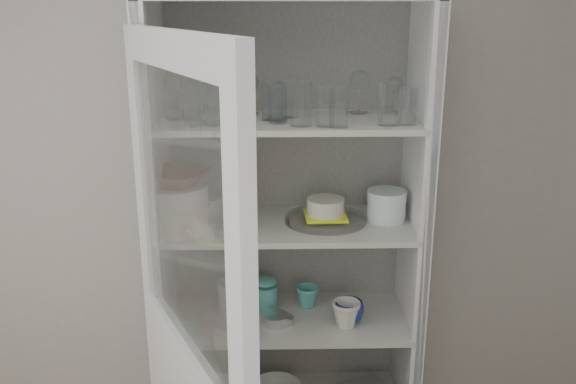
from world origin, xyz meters
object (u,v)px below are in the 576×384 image
(goblet_0, at_px, (227,92))
(yellow_trivet, at_px, (325,215))
(mug_white, at_px, (346,314))
(terracotta_bowl, at_px, (175,178))
(plate_stack_front, at_px, (178,217))
(goblet_2, at_px, (359,90))
(measuring_cups, at_px, (276,319))
(cream_bowl, at_px, (176,195))
(white_ramekin, at_px, (326,206))
(white_canister, at_px, (231,296))
(grey_bowl_stack, at_px, (386,206))
(teal_jar, at_px, (265,294))
(plate_stack_back, at_px, (202,203))
(pantry_cabinet, at_px, (288,290))
(goblet_3, at_px, (394,93))
(mug_blue, at_px, (349,312))
(glass_platter, at_px, (325,219))
(mug_teal, at_px, (307,297))
(goblet_1, at_px, (249,91))

(goblet_0, distance_m, yellow_trivet, 0.60)
(mug_white, bearing_deg, terracotta_bowl, -178.77)
(plate_stack_front, relative_size, mug_white, 2.13)
(goblet_2, xyz_separation_m, measuring_cups, (-0.32, -0.18, -0.87))
(goblet_2, relative_size, cream_bowl, 0.78)
(white_ramekin, bearing_deg, goblet_2, 39.60)
(mug_white, relative_size, white_canister, 0.88)
(plate_stack_front, relative_size, grey_bowl_stack, 1.61)
(teal_jar, bearing_deg, goblet_2, 6.89)
(plate_stack_back, bearing_deg, pantry_cabinet, -10.22)
(yellow_trivet, relative_size, grey_bowl_stack, 1.06)
(cream_bowl, relative_size, teal_jar, 1.95)
(plate_stack_front, bearing_deg, terracotta_bowl, 0.00)
(pantry_cabinet, distance_m, terracotta_bowl, 0.68)
(goblet_2, xyz_separation_m, goblet_3, (0.14, 0.02, -0.01))
(teal_jar, distance_m, measuring_cups, 0.15)
(white_ramekin, height_order, mug_blue, white_ramekin)
(glass_platter, bearing_deg, mug_teal, 130.43)
(glass_platter, relative_size, white_ramekin, 2.20)
(glass_platter, xyz_separation_m, mug_teal, (-0.06, 0.07, -0.37))
(terracotta_bowl, distance_m, measuring_cups, 0.68)
(terracotta_bowl, bearing_deg, teal_jar, 23.07)
(plate_stack_back, bearing_deg, glass_platter, -14.50)
(yellow_trivet, height_order, mug_teal, yellow_trivet)
(goblet_0, height_order, plate_stack_front, goblet_0)
(goblet_3, bearing_deg, mug_teal, -170.55)
(pantry_cabinet, bearing_deg, mug_white, -35.83)
(yellow_trivet, relative_size, mug_white, 1.40)
(terracotta_bowl, bearing_deg, grey_bowl_stack, 5.60)
(plate_stack_back, relative_size, white_canister, 1.55)
(white_ramekin, bearing_deg, mug_blue, -35.62)
(plate_stack_back, xyz_separation_m, grey_bowl_stack, (0.72, -0.12, 0.03))
(pantry_cabinet, bearing_deg, plate_stack_back, 169.78)
(goblet_3, relative_size, plate_stack_front, 0.63)
(grey_bowl_stack, bearing_deg, mug_blue, -153.12)
(plate_stack_back, bearing_deg, mug_blue, -18.38)
(mug_white, bearing_deg, plate_stack_front, -178.77)
(glass_platter, height_order, mug_teal, glass_platter)
(white_ramekin, height_order, measuring_cups, white_ramekin)
(yellow_trivet, bearing_deg, white_ramekin, 0.00)
(pantry_cabinet, xyz_separation_m, goblet_1, (-0.14, 0.04, 0.81))
(goblet_3, distance_m, plate_stack_front, 0.95)
(mug_white, bearing_deg, measuring_cups, 178.25)
(pantry_cabinet, height_order, white_ramekin, pantry_cabinet)
(goblet_3, bearing_deg, goblet_2, -171.83)
(plate_stack_back, xyz_separation_m, measuring_cups, (0.29, -0.20, -0.41))
(plate_stack_back, height_order, measuring_cups, plate_stack_back)
(teal_jar, bearing_deg, grey_bowl_stack, -7.08)
(goblet_2, height_order, cream_bowl, goblet_2)
(mug_teal, bearing_deg, teal_jar, -172.89)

